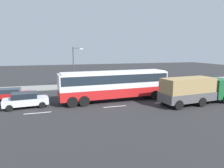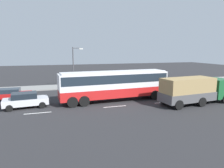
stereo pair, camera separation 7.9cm
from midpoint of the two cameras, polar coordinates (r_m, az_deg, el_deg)
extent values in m
plane|color=#28282B|center=(23.65, -3.13, -4.52)|extent=(120.00, 120.00, 0.00)
cube|color=gray|center=(32.98, -7.18, -0.45)|extent=(80.00, 4.00, 0.15)
cube|color=white|center=(20.11, -19.93, -7.61)|extent=(2.40, 0.16, 0.01)
cube|color=white|center=(21.01, 0.90, -6.30)|extent=(2.40, 0.16, 0.01)
cube|color=white|center=(23.36, 14.49, -4.99)|extent=(2.40, 0.16, 0.01)
cube|color=white|center=(26.49, 24.44, -3.84)|extent=(2.40, 0.16, 0.01)
cube|color=red|center=(23.16, 0.81, -2.15)|extent=(12.44, 3.11, 1.00)
cube|color=silver|center=(22.93, 0.82, 1.14)|extent=(12.44, 3.11, 1.69)
cube|color=#1E2833|center=(22.90, 0.82, 1.71)|extent=(12.20, 3.12, 0.93)
cube|color=#1E2833|center=(25.72, 13.66, 1.97)|extent=(0.24, 2.26, 1.35)
cube|color=silver|center=(22.82, 0.82, 3.39)|extent=(11.94, 2.93, 0.12)
cylinder|color=black|center=(26.21, 9.25, -2.01)|extent=(1.11, 0.36, 1.10)
cylinder|color=black|center=(24.24, 11.96, -3.04)|extent=(1.11, 0.36, 1.10)
cylinder|color=black|center=(23.37, -8.90, -3.41)|extent=(1.11, 0.36, 1.10)
cylinder|color=black|center=(21.13, -7.66, -4.76)|extent=(1.11, 0.36, 1.10)
cylinder|color=black|center=(23.18, -11.82, -3.61)|extent=(1.11, 0.36, 1.10)
cylinder|color=black|center=(20.92, -10.88, -5.00)|extent=(1.11, 0.36, 1.10)
cube|color=#19592D|center=(25.72, 27.26, -0.98)|extent=(2.29, 2.55, 2.08)
cube|color=#4C4C4F|center=(22.84, 20.34, -3.22)|extent=(6.07, 2.92, 0.90)
cube|color=#997F51|center=(22.62, 20.52, -0.27)|extent=(5.83, 2.81, 1.48)
cylinder|color=black|center=(26.73, 25.44, -2.75)|extent=(0.98, 0.37, 0.96)
cylinder|color=black|center=(24.36, 20.10, -3.52)|extent=(0.98, 0.37, 0.96)
cylinder|color=black|center=(22.81, 23.94, -4.63)|extent=(0.98, 0.37, 0.96)
cylinder|color=black|center=(22.49, 14.49, -4.29)|extent=(0.98, 0.37, 0.96)
cylinder|color=black|center=(20.79, 18.25, -5.60)|extent=(0.98, 0.37, 0.96)
cube|color=#B21919|center=(26.28, -26.44, -2.76)|extent=(4.64, 1.79, 0.56)
cube|color=#1E2833|center=(26.22, -26.97, -1.68)|extent=(2.56, 1.62, 0.47)
cylinder|color=black|center=(26.87, -22.61, -2.85)|extent=(0.64, 0.21, 0.64)
cylinder|color=black|center=(25.29, -23.02, -3.61)|extent=(0.64, 0.21, 0.64)
cube|color=silver|center=(22.21, -22.79, -4.46)|extent=(4.39, 2.18, 0.66)
cube|color=black|center=(22.09, -23.21, -2.96)|extent=(2.48, 1.85, 0.55)
cylinder|color=black|center=(23.14, -19.10, -4.54)|extent=(0.66, 0.26, 0.64)
cylinder|color=black|center=(21.50, -18.81, -5.57)|extent=(0.66, 0.26, 0.64)
cylinder|color=black|center=(23.18, -26.38, -4.99)|extent=(0.66, 0.26, 0.64)
cylinder|color=black|center=(21.54, -26.66, -6.06)|extent=(0.66, 0.26, 0.64)
cylinder|color=#38334C|center=(31.78, -7.38, 0.04)|extent=(0.14, 0.14, 0.80)
cylinder|color=#38334C|center=(31.72, -7.11, 0.03)|extent=(0.14, 0.14, 0.80)
cylinder|color=#2672B2|center=(31.64, -7.27, 1.29)|extent=(0.32, 0.32, 0.60)
sphere|color=tan|center=(31.59, -7.29, 2.02)|extent=(0.22, 0.22, 0.22)
cylinder|color=#47474C|center=(30.76, -10.62, 4.52)|extent=(0.16, 0.16, 5.99)
cylinder|color=#47474C|center=(30.73, -9.65, 9.86)|extent=(1.21, 0.10, 0.10)
cube|color=silver|center=(30.81, -8.51, 9.70)|extent=(0.50, 0.24, 0.16)
camera|label=1|loc=(0.04, 90.10, -0.02)|focal=32.73mm
camera|label=2|loc=(0.04, -89.90, 0.02)|focal=32.73mm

